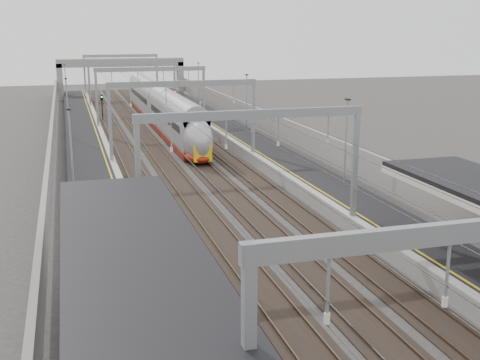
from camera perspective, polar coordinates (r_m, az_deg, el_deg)
platform_left at (r=55.31m, az=-14.02°, el=1.83°), size 4.00×120.00×1.00m
platform_right at (r=58.05m, az=1.96°, el=2.81°), size 4.00×120.00×1.00m
tracks at (r=56.22m, az=-5.82°, el=1.90°), size 11.40×140.00×0.20m
overhead_line at (r=61.76m, az=-7.09°, el=8.69°), size 13.00×140.00×6.60m
canopy_left at (r=13.96m, az=-7.40°, el=-14.98°), size 4.40×30.00×4.24m
overbridge at (r=109.73m, az=-11.21°, el=10.41°), size 22.00×2.20×6.90m
wall_left at (r=55.09m, az=-17.41°, el=2.72°), size 0.30×120.00×3.20m
wall_right at (r=58.90m, az=4.94°, el=4.02°), size 0.30×120.00×3.20m
train at (r=74.03m, az=-7.32°, el=6.35°), size 2.60×47.44×4.12m
signal_green at (r=81.72m, az=-12.96°, el=7.11°), size 0.32×0.32×3.48m
signal_red_near at (r=73.16m, az=-5.87°, el=6.61°), size 0.32×0.32×3.48m
signal_red_far at (r=87.46m, az=-6.14°, el=7.82°), size 0.32×0.32×3.48m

